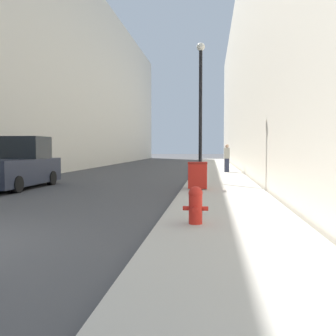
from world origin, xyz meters
The scene contains 8 objects.
sidewalk_right centered at (5.63, 18.00, 0.07)m, with size 3.04×60.00×0.14m.
building_left_glass centered at (-10.62, 26.00, 7.71)m, with size 12.00×60.00×15.43m.
building_right_stone centered at (13.25, 26.00, 7.42)m, with size 12.00×60.00×14.85m.
fire_hydrant centered at (4.89, 2.20, 0.54)m, with size 0.52×0.40×0.76m.
trash_bin centered at (4.71, 8.69, 0.66)m, with size 0.72×0.57×1.01m.
lamppost centered at (4.71, 11.60, 3.53)m, with size 0.37×0.37×6.21m.
pickup_truck centered at (-2.88, 9.45, 0.89)m, with size 2.07×4.89×2.17m.
pedestrian_on_sidewalk centered at (6.20, 18.82, 1.03)m, with size 0.36×0.23×1.78m.
Camera 1 is at (5.20, -5.33, 1.67)m, focal length 40.00 mm.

